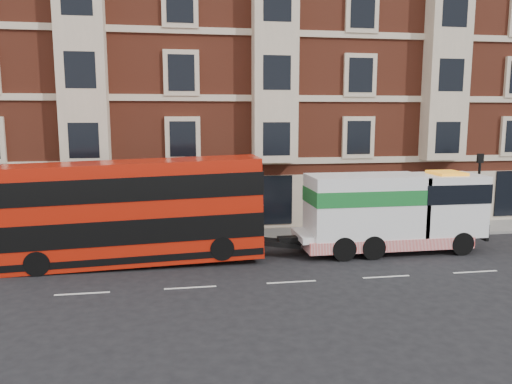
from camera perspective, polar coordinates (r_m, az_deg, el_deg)
The scene contains 8 objects.
ground at distance 20.23m, azimuth 4.07°, elevation -10.23°, with size 120.00×120.00×0.00m, color black.
sidewalk at distance 27.26m, azimuth 0.41°, elevation -5.01°, with size 90.00×3.00×0.15m, color slate.
victorian_terrace at distance 34.13m, azimuth -0.92°, elevation 14.66°, with size 45.00×12.00×20.40m.
lamp_post_west at distance 25.14m, azimuth -12.68°, elevation -0.36°, with size 0.35×0.15×4.35m.
lamp_post_east at distance 30.03m, azimuth 24.07°, elevation 0.55°, with size 0.35×0.15×4.35m.
double_decker_bus at distance 22.70m, azimuth -13.89°, elevation -2.01°, with size 11.33×2.60×4.59m.
tow_truck at distance 24.90m, azimuth 15.03°, elevation -2.11°, with size 9.07×2.68×3.78m.
pedestrian at distance 26.26m, azimuth -12.72°, elevation -3.70°, with size 0.62×0.41×1.69m, color #1A2834.
Camera 1 is at (-4.49, -18.58, 6.60)m, focal length 35.00 mm.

